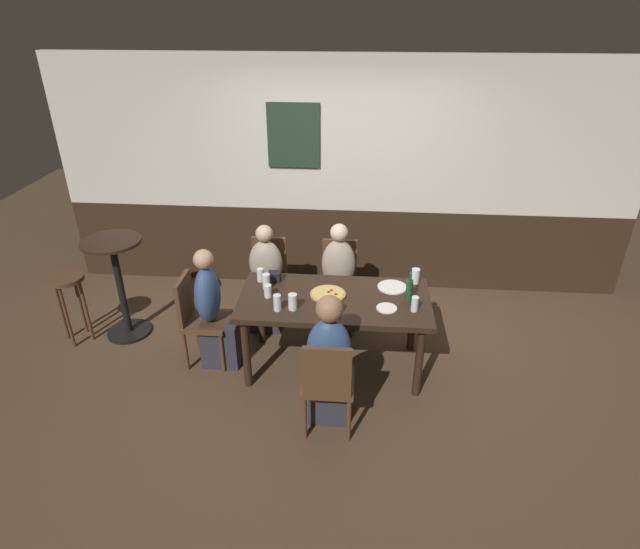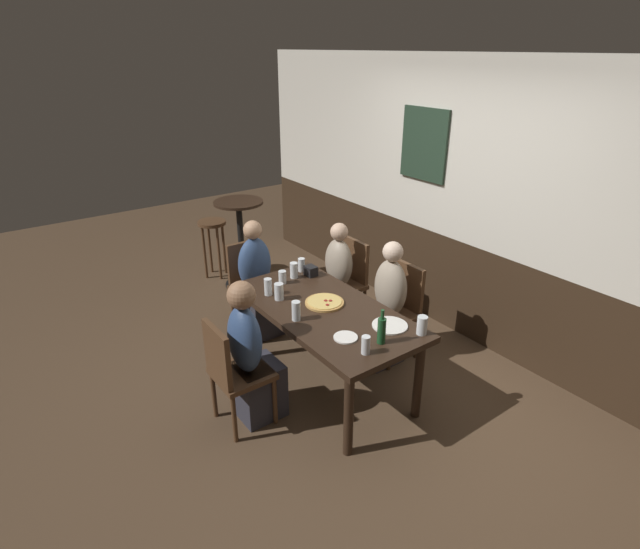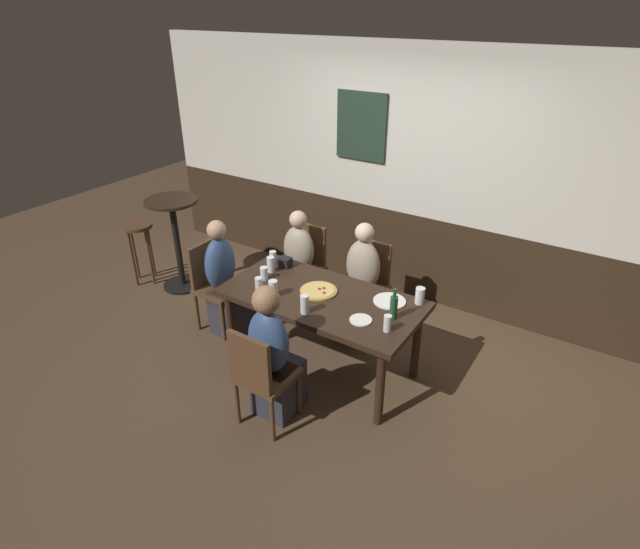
{
  "view_description": "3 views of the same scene",
  "coord_description": "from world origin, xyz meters",
  "px_view_note": "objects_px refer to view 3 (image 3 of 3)",
  "views": [
    {
      "loc": [
        0.19,
        -3.91,
        3.05
      ],
      "look_at": [
        -0.13,
        -0.01,
        0.97
      ],
      "focal_mm": 29.02,
      "sensor_mm": 36.0,
      "label": 1
    },
    {
      "loc": [
        2.82,
        -2.09,
        2.65
      ],
      "look_at": [
        -0.25,
        0.13,
        0.91
      ],
      "focal_mm": 28.03,
      "sensor_mm": 36.0,
      "label": 2
    },
    {
      "loc": [
        1.97,
        -3.06,
        2.92
      ],
      "look_at": [
        0.03,
        -0.07,
        0.98
      ],
      "focal_mm": 28.53,
      "sensor_mm": 36.0,
      "label": 3
    }
  ],
  "objects_px": {
    "person_head_west": "(226,287)",
    "tumbler_short": "(273,258)",
    "person_mid_far": "(360,289)",
    "beer_glass_half": "(420,297)",
    "bar_stool": "(139,237)",
    "pint_glass_pale": "(273,289)",
    "highball_clear": "(259,287)",
    "chair_left_far": "(305,262)",
    "beer_glass_tall": "(388,324)",
    "beer_bottle_green": "(394,307)",
    "chair_mid_far": "(368,281)",
    "chair_head_west": "(213,282)",
    "chair_mid_near": "(260,373)",
    "pint_glass_amber": "(305,305)",
    "person_mid_near": "(274,362)",
    "dining_table": "(322,305)",
    "pint_glass_stout": "(264,274)",
    "side_bar_table": "(176,237)",
    "plate_white_small": "(361,320)",
    "person_left_far": "(296,271)",
    "condiment_caddy": "(285,262)",
    "plate_white_large": "(389,301)",
    "tumbler_water": "(271,265)",
    "pizza": "(319,291)"
  },
  "relations": [
    {
      "from": "dining_table",
      "to": "bar_stool",
      "type": "bearing_deg",
      "value": 175.14
    },
    {
      "from": "person_head_west",
      "to": "pint_glass_amber",
      "type": "xyz_separation_m",
      "value": [
        1.12,
        -0.29,
        0.32
      ]
    },
    {
      "from": "pint_glass_pale",
      "to": "tumbler_water",
      "type": "relative_size",
      "value": 0.98
    },
    {
      "from": "tumbler_short",
      "to": "bar_stool",
      "type": "bearing_deg",
      "value": -179.0
    },
    {
      "from": "tumbler_short",
      "to": "beer_glass_tall",
      "type": "bearing_deg",
      "value": -16.54
    },
    {
      "from": "beer_glass_tall",
      "to": "beer_glass_half",
      "type": "relative_size",
      "value": 0.94
    },
    {
      "from": "dining_table",
      "to": "beer_bottle_green",
      "type": "distance_m",
      "value": 0.67
    },
    {
      "from": "chair_left_far",
      "to": "chair_mid_far",
      "type": "relative_size",
      "value": 1.0
    },
    {
      "from": "person_head_west",
      "to": "side_bar_table",
      "type": "height_order",
      "value": "person_head_west"
    },
    {
      "from": "pint_glass_amber",
      "to": "person_mid_far",
      "type": "bearing_deg",
      "value": 91.44
    },
    {
      "from": "person_mid_near",
      "to": "beer_bottle_green",
      "type": "bearing_deg",
      "value": 47.07
    },
    {
      "from": "pizza",
      "to": "side_bar_table",
      "type": "distance_m",
      "value": 2.11
    },
    {
      "from": "person_mid_far",
      "to": "highball_clear",
      "type": "xyz_separation_m",
      "value": [
        -0.47,
        -0.92,
        0.32
      ]
    },
    {
      "from": "dining_table",
      "to": "chair_mid_far",
      "type": "distance_m",
      "value": 0.85
    },
    {
      "from": "beer_glass_tall",
      "to": "beer_bottle_green",
      "type": "bearing_deg",
      "value": 102.03
    },
    {
      "from": "pint_glass_pale",
      "to": "beer_glass_tall",
      "type": "bearing_deg",
      "value": 3.11
    },
    {
      "from": "beer_glass_tall",
      "to": "chair_head_west",
      "type": "bearing_deg",
      "value": 175.33
    },
    {
      "from": "person_mid_far",
      "to": "beer_glass_half",
      "type": "distance_m",
      "value": 0.86
    },
    {
      "from": "chair_mid_near",
      "to": "person_head_west",
      "type": "distance_m",
      "value": 1.38
    },
    {
      "from": "person_left_far",
      "to": "dining_table",
      "type": "bearing_deg",
      "value": -42.22
    },
    {
      "from": "pizza",
      "to": "person_left_far",
      "type": "bearing_deg",
      "value": 137.27
    },
    {
      "from": "plate_white_small",
      "to": "person_left_far",
      "type": "bearing_deg",
      "value": 145.53
    },
    {
      "from": "person_mid_near",
      "to": "pint_glass_amber",
      "type": "height_order",
      "value": "person_mid_near"
    },
    {
      "from": "pint_glass_amber",
      "to": "tumbler_water",
      "type": "xyz_separation_m",
      "value": [
        -0.65,
        0.41,
        -0.01
      ]
    },
    {
      "from": "chair_left_far",
      "to": "person_left_far",
      "type": "relative_size",
      "value": 0.8
    },
    {
      "from": "pint_glass_pale",
      "to": "beer_glass_tall",
      "type": "xyz_separation_m",
      "value": [
        1.02,
        0.06,
        0.0
      ]
    },
    {
      "from": "chair_mid_near",
      "to": "pint_glass_amber",
      "type": "xyz_separation_m",
      "value": [
        0.02,
        0.55,
        0.31
      ]
    },
    {
      "from": "person_mid_far",
      "to": "pint_glass_stout",
      "type": "xyz_separation_m",
      "value": [
        -0.59,
        -0.7,
        0.32
      ]
    },
    {
      "from": "tumbler_short",
      "to": "side_bar_table",
      "type": "relative_size",
      "value": 0.12
    },
    {
      "from": "person_head_west",
      "to": "highball_clear",
      "type": "distance_m",
      "value": 0.74
    },
    {
      "from": "person_mid_near",
      "to": "tumbler_short",
      "type": "height_order",
      "value": "person_mid_near"
    },
    {
      "from": "chair_left_far",
      "to": "person_mid_far",
      "type": "bearing_deg",
      "value": -12.39
    },
    {
      "from": "dining_table",
      "to": "chair_mid_far",
      "type": "xyz_separation_m",
      "value": [
        0.0,
        0.84,
        -0.16
      ]
    },
    {
      "from": "highball_clear",
      "to": "condiment_caddy",
      "type": "bearing_deg",
      "value": 101.87
    },
    {
      "from": "chair_left_far",
      "to": "person_head_west",
      "type": "distance_m",
      "value": 0.91
    },
    {
      "from": "plate_white_large",
      "to": "condiment_caddy",
      "type": "distance_m",
      "value": 1.09
    },
    {
      "from": "dining_table",
      "to": "person_head_west",
      "type": "distance_m",
      "value": 1.11
    },
    {
      "from": "pint_glass_amber",
      "to": "beer_glass_half",
      "type": "xyz_separation_m",
      "value": [
        0.7,
        0.62,
        -0.01
      ]
    },
    {
      "from": "beer_glass_half",
      "to": "bar_stool",
      "type": "xyz_separation_m",
      "value": [
        -3.32,
        -0.12,
        -0.24
      ]
    },
    {
      "from": "chair_left_far",
      "to": "tumbler_short",
      "type": "bearing_deg",
      "value": -86.37
    },
    {
      "from": "chair_left_far",
      "to": "person_mid_near",
      "type": "height_order",
      "value": "person_mid_near"
    },
    {
      "from": "chair_mid_far",
      "to": "chair_head_west",
      "type": "bearing_deg",
      "value": -146.37
    },
    {
      "from": "dining_table",
      "to": "pint_glass_stout",
      "type": "relative_size",
      "value": 14.42
    },
    {
      "from": "beer_glass_half",
      "to": "plate_white_small",
      "type": "height_order",
      "value": "beer_glass_half"
    },
    {
      "from": "pint_glass_amber",
      "to": "condiment_caddy",
      "type": "height_order",
      "value": "pint_glass_amber"
    },
    {
      "from": "pint_glass_pale",
      "to": "highball_clear",
      "type": "relative_size",
      "value": 0.97
    },
    {
      "from": "person_head_west",
      "to": "beer_glass_tall",
      "type": "bearing_deg",
      "value": -5.09
    },
    {
      "from": "bar_stool",
      "to": "side_bar_table",
      "type": "bearing_deg",
      "value": 18.43
    },
    {
      "from": "pint_glass_pale",
      "to": "side_bar_table",
      "type": "bearing_deg",
      "value": 162.05
    },
    {
      "from": "person_head_west",
      "to": "tumbler_short",
      "type": "bearing_deg",
      "value": 32.9
    }
  ]
}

